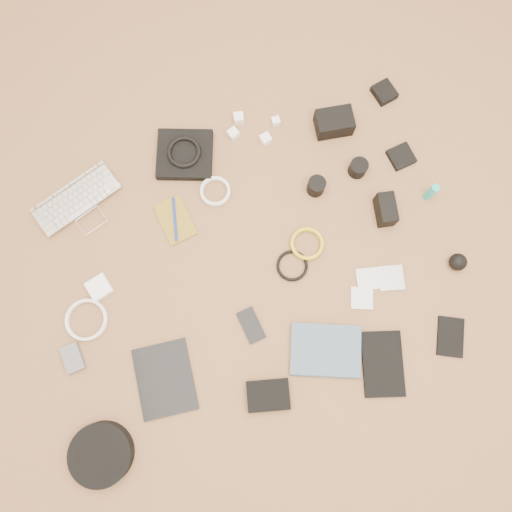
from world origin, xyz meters
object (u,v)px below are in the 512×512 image
object	(u,v)px
laptop	(84,209)
dslr_camera	(334,123)
headphone_case	(101,454)
tablet	(165,379)
paperback	(325,377)
phone	(251,325)

from	to	relation	value
laptop	dslr_camera	xyz separation A→B (m)	(0.91, 0.06, 0.02)
dslr_camera	headphone_case	xyz separation A→B (m)	(-1.01, -0.85, -0.01)
tablet	headphone_case	world-z (taller)	headphone_case
paperback	tablet	bearing A→B (deg)	93.63
headphone_case	paperback	world-z (taller)	headphone_case
headphone_case	tablet	bearing A→B (deg)	34.78
dslr_camera	paperback	xyz separation A→B (m)	(-0.29, -0.82, -0.03)
laptop	headphone_case	world-z (taller)	headphone_case
laptop	dslr_camera	distance (m)	0.91
tablet	dslr_camera	bearing A→B (deg)	43.95
laptop	paperback	xyz separation A→B (m)	(0.62, -0.76, -0.00)
laptop	tablet	size ratio (longest dim) A/B	1.31
phone	paperback	bearing A→B (deg)	-60.00
tablet	phone	xyz separation A→B (m)	(0.31, 0.09, -0.00)
dslr_camera	headphone_case	distance (m)	1.32
headphone_case	paperback	distance (m)	0.73
tablet	paperback	size ratio (longest dim) A/B	1.02
laptop	phone	bearing A→B (deg)	-71.58
dslr_camera	paperback	world-z (taller)	dslr_camera
dslr_camera	tablet	bearing A→B (deg)	-133.18
laptop	headphone_case	bearing A→B (deg)	-118.79
phone	headphone_case	world-z (taller)	headphone_case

